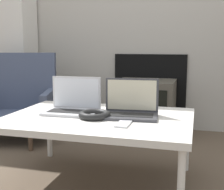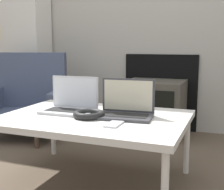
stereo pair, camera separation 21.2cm
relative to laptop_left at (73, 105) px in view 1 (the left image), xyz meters
name	(u,v)px [view 1 (the left image)]	position (x,y,z in m)	size (l,w,h in m)	color
table	(99,121)	(0.19, -0.06, -0.08)	(1.09, 0.78, 0.42)	silver
laptop_left	(73,105)	(0.00, 0.00, 0.00)	(0.33, 0.22, 0.22)	silver
laptop_right	(130,108)	(0.37, 0.00, 0.00)	(0.34, 0.24, 0.22)	#38383D
headphones	(95,115)	(0.18, -0.10, -0.03)	(0.18, 0.18, 0.04)	black
phone	(123,124)	(0.37, -0.21, -0.05)	(0.07, 0.14, 0.01)	silver
tv	(146,107)	(0.28, 1.10, -0.21)	(0.53, 0.46, 0.51)	#4C473D
armchair	(18,99)	(-0.84, 0.71, -0.12)	(0.81, 0.75, 0.77)	#47516B
bookshelf	(1,47)	(-1.31, 1.18, 0.34)	(0.72, 0.32, 1.62)	silver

